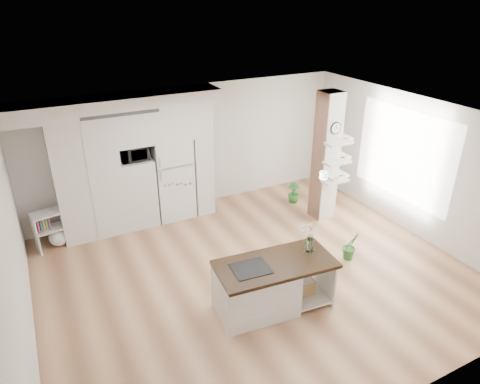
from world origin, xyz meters
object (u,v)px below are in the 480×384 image
Objects in this scene: refrigerator at (172,178)px; kitchen_island at (263,286)px; bookshelf at (54,231)px; floor_plant_a at (350,246)px.

kitchen_island is at bearing -86.97° from refrigerator.
refrigerator is 2.50m from bookshelf.
floor_plant_a is at bearing -53.40° from refrigerator.
kitchen_island is at bearing -167.51° from floor_plant_a.
kitchen_island reaches higher than floor_plant_a.
kitchen_island is 3.45× the size of floor_plant_a.
bookshelf is 1.39× the size of floor_plant_a.
kitchen_island is 2.15m from floor_plant_a.
refrigerator is 2.36× the size of bookshelf.
bookshelf reaches higher than floor_plant_a.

